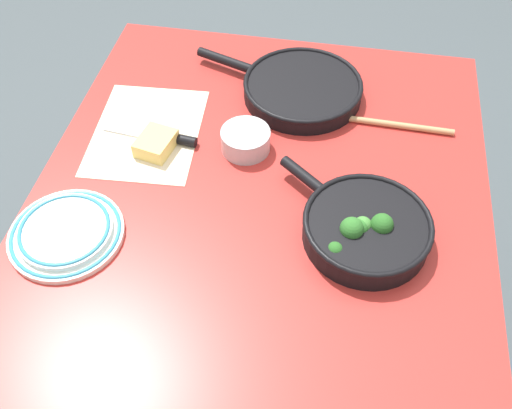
{
  "coord_description": "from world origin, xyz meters",
  "views": [
    {
      "loc": [
        -0.74,
        -0.13,
        1.67
      ],
      "look_at": [
        0.0,
        0.0,
        0.77
      ],
      "focal_mm": 40.0,
      "sensor_mm": 36.0,
      "label": 1
    }
  ],
  "objects": [
    {
      "name": "cheese_block",
      "position": [
        0.14,
        0.25,
        0.77
      ],
      "size": [
        0.1,
        0.09,
        0.04
      ],
      "color": "#EACC66",
      "rests_on": "dining_table_red"
    },
    {
      "name": "ground_plane",
      "position": [
        0.0,
        0.0,
        0.0
      ],
      "size": [
        14.0,
        14.0,
        0.0
      ],
      "primitive_type": "plane",
      "color": "#424C51"
    },
    {
      "name": "prep_bowl_steel",
      "position": [
        0.18,
        0.06,
        0.77
      ],
      "size": [
        0.11,
        0.11,
        0.05
      ],
      "color": "#B7B7BC",
      "rests_on": "dining_table_red"
    },
    {
      "name": "parchment_sheet",
      "position": [
        0.19,
        0.3,
        0.75
      ],
      "size": [
        0.34,
        0.26,
        0.0
      ],
      "color": "beige",
      "rests_on": "dining_table_red"
    },
    {
      "name": "grater_knife",
      "position": [
        0.17,
        0.25,
        0.76
      ],
      "size": [
        0.05,
        0.23,
        0.02
      ],
      "rotation": [
        0.0,
        0.0,
        1.46
      ],
      "color": "silver",
      "rests_on": "dining_table_red"
    },
    {
      "name": "wooden_spoon",
      "position": [
        0.31,
        -0.19,
        0.76
      ],
      "size": [
        0.04,
        0.37,
        0.02
      ],
      "rotation": [
        0.0,
        0.0,
        1.54
      ],
      "color": "tan",
      "rests_on": "dining_table_red"
    },
    {
      "name": "dinner_plate_stack",
      "position": [
        -0.13,
        0.36,
        0.76
      ],
      "size": [
        0.23,
        0.23,
        0.03
      ],
      "color": "silver",
      "rests_on": "dining_table_red"
    },
    {
      "name": "dining_table_red",
      "position": [
        0.0,
        0.0,
        0.67
      ],
      "size": [
        1.24,
        0.97,
        0.75
      ],
      "color": "#B72D28",
      "rests_on": "ground_plane"
    },
    {
      "name": "skillet_broccoli",
      "position": [
        -0.03,
        -0.22,
        0.78
      ],
      "size": [
        0.29,
        0.32,
        0.08
      ],
      "rotation": [
        0.0,
        0.0,
        0.9
      ],
      "color": "black",
      "rests_on": "dining_table_red"
    },
    {
      "name": "skillet_eggs",
      "position": [
        0.39,
        -0.05,
        0.77
      ],
      "size": [
        0.29,
        0.44,
        0.05
      ],
      "rotation": [
        0.0,
        0.0,
        1.23
      ],
      "color": "black",
      "rests_on": "dining_table_red"
    }
  ]
}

